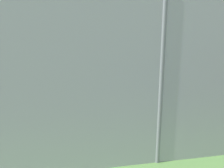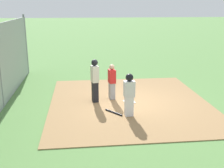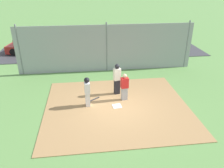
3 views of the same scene
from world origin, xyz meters
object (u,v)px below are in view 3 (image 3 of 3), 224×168
at_px(parked_car_red, 32,46).
at_px(runner, 87,90).
at_px(catcher, 125,87).
at_px(home_plate, 117,106).
at_px(umpire, 117,78).
at_px(parked_car_blue, 68,44).
at_px(baseball_bat, 93,100).

bearing_deg(parked_car_red, runner, -55.51).
bearing_deg(catcher, parked_car_red, -153.40).
height_order(home_plate, catcher, catcher).
relative_size(umpire, parked_car_blue, 0.40).
relative_size(home_plate, baseball_bat, 0.52).
distance_m(umpire, baseball_bat, 1.74).
bearing_deg(home_plate, baseball_bat, -33.74).
bearing_deg(umpire, parked_car_red, -156.07).
bearing_deg(parked_car_blue, catcher, -60.43).
xyz_separation_m(baseball_bat, parked_car_blue, (1.80, -9.28, 0.55)).
xyz_separation_m(home_plate, baseball_bat, (1.17, -0.78, 0.02)).
bearing_deg(runner, home_plate, -13.64).
bearing_deg(umpire, baseball_bat, -78.39).
distance_m(umpire, parked_car_blue, 9.23).
xyz_separation_m(catcher, parked_car_blue, (3.46, -9.39, -0.18)).
bearing_deg(runner, baseball_bat, 56.96).
height_order(baseball_bat, parked_car_red, parked_car_red).
relative_size(runner, parked_car_red, 0.35).
xyz_separation_m(home_plate, parked_car_blue, (2.97, -10.05, 0.57)).
xyz_separation_m(catcher, baseball_bat, (1.66, -0.12, -0.73)).
distance_m(umpire, runner, 2.00).
relative_size(baseball_bat, parked_car_red, 0.19).
bearing_deg(baseball_bat, home_plate, -72.14).
bearing_deg(baseball_bat, parked_car_blue, 62.58).
height_order(runner, baseball_bat, runner).
relative_size(home_plate, parked_car_red, 0.10).
xyz_separation_m(home_plate, runner, (1.46, -0.26, 0.87)).
distance_m(baseball_bat, parked_car_blue, 9.46).
height_order(home_plate, runner, runner).
relative_size(baseball_bat, parked_car_blue, 0.19).
distance_m(home_plate, parked_car_blue, 10.50).
bearing_deg(parked_car_red, umpire, -44.55).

